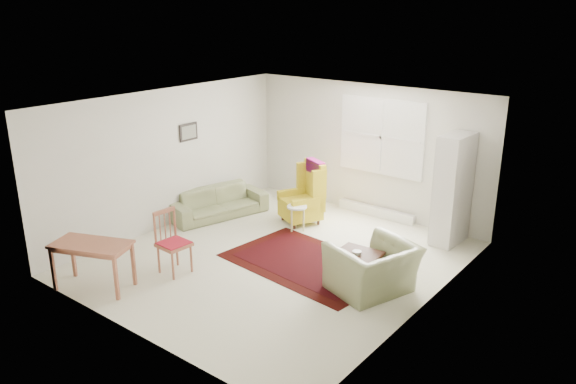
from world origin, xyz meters
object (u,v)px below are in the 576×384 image
Objects in this scene: sofa at (218,197)px; desk at (94,266)px; coffee_table at (356,269)px; stool at (297,218)px; armchair at (373,264)px; wingback_chair at (301,193)px; desk_chair at (174,243)px; cabinet at (453,190)px.

desk is (0.65, -3.16, -0.03)m from sofa.
desk is at bearing -141.00° from coffee_table.
armchair is at bearing -27.64° from stool.
wingback_chair reaches higher than armchair.
sofa is at bearing -128.20° from wingback_chair.
stool is at bearing -35.96° from wingback_chair.
armchair is 2.96m from desk_chair.
armchair reaches higher than coffee_table.
desk_chair is at bearing -134.74° from sofa.
desk is (-0.79, -3.86, -0.24)m from wingback_chair.
wingback_chair reaches higher than desk_chair.
stool is 0.25× the size of cabinet.
cabinet reaches higher than desk.
coffee_table is 0.33× the size of cabinet.
desk is (-0.99, -3.50, 0.11)m from stool.
sofa is at bearing -168.41° from stool.
coffee_table is at bearing -57.35° from desk_chair.
coffee_table is (2.12, -1.50, -0.33)m from wingback_chair.
coffee_table is (-0.27, 0.02, -0.18)m from armchair.
cabinet reaches higher than wingback_chair.
sofa is 1.62m from wingback_chair.
desk is 1.13× the size of desk_chair.
desk is at bearing 156.06° from desk_chair.
armchair reaches higher than sofa.
desk_chair is (-2.38, -1.33, 0.24)m from coffee_table.
armchair is 2.84m from wingback_chair.
desk is (-3.34, -4.70, -0.59)m from cabinet.
stool is 3.64m from desk.
wingback_chair is (-2.39, 1.51, 0.16)m from armchair.
sofa is at bearing 167.36° from coffee_table.
desk is (-3.19, -2.35, -0.08)m from armchair.
stool is at bearing 149.50° from coffee_table.
sofa is 0.99× the size of cabinet.
wingback_chair is 1.20× the size of desk_chair.
cabinet is 4.64m from desk_chair.
armchair is 2.31× the size of stool.
desk_chair is at bearing 62.56° from desk.
sofa reaches higher than desk.
coffee_table is 2.74m from desk_chair.
wingback_chair is 1.07× the size of desk.
stool is 0.49× the size of desk_chair.
stool is 0.43× the size of desk.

